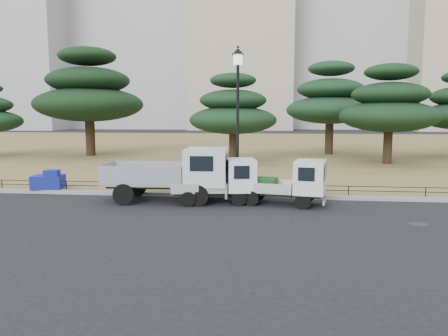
# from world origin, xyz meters

# --- Properties ---
(ground) EXTENTS (220.00, 220.00, 0.00)m
(ground) POSITION_xyz_m (0.00, 0.00, 0.00)
(ground) COLOR black
(lawn) EXTENTS (120.00, 56.00, 0.15)m
(lawn) POSITION_xyz_m (0.00, 30.60, 0.07)
(lawn) COLOR olive
(lawn) RESTS_ON ground
(curb) EXTENTS (120.00, 0.25, 0.16)m
(curb) POSITION_xyz_m (0.00, 2.60, 0.08)
(curb) COLOR gray
(curb) RESTS_ON ground
(truck_large) EXTENTS (4.88, 2.11, 2.10)m
(truck_large) POSITION_xyz_m (-1.93, 1.56, 1.17)
(truck_large) COLOR black
(truck_large) RESTS_ON ground
(truck_kei_front) EXTENTS (3.41, 1.89, 1.71)m
(truck_kei_front) POSITION_xyz_m (-0.06, 1.43, 0.85)
(truck_kei_front) COLOR black
(truck_kei_front) RESTS_ON ground
(truck_kei_rear) EXTENTS (3.48, 1.96, 1.72)m
(truck_kei_rear) POSITION_xyz_m (2.52, 1.38, 0.86)
(truck_kei_rear) COLOR black
(truck_kei_rear) RESTS_ON ground
(street_lamp) EXTENTS (0.53, 0.53, 5.93)m
(street_lamp) POSITION_xyz_m (0.47, 2.90, 4.16)
(street_lamp) COLOR black
(street_lamp) RESTS_ON lawn
(pipe_fence) EXTENTS (38.00, 0.04, 0.40)m
(pipe_fence) POSITION_xyz_m (0.00, 2.75, 0.44)
(pipe_fence) COLOR black
(pipe_fence) RESTS_ON lawn
(tarp_pile) EXTENTS (1.40, 1.11, 0.85)m
(tarp_pile) POSITION_xyz_m (-7.91, 2.94, 0.49)
(tarp_pile) COLOR #132097
(tarp_pile) RESTS_ON lawn
(manhole) EXTENTS (0.60, 0.60, 0.01)m
(manhole) POSITION_xyz_m (6.50, -1.20, 0.01)
(manhole) COLOR #2D2D30
(manhole) RESTS_ON ground
(pine_west_near) EXTENTS (8.44, 8.44, 8.44)m
(pine_west_near) POSITION_xyz_m (-12.49, 18.14, 5.02)
(pine_west_near) COLOR black
(pine_west_near) RESTS_ON lawn
(pine_center_left) EXTENTS (5.91, 5.91, 6.01)m
(pine_center_left) POSITION_xyz_m (-0.77, 14.36, 3.62)
(pine_center_left) COLOR black
(pine_center_left) RESTS_ON lawn
(pine_center_right) EXTENTS (7.08, 7.08, 7.51)m
(pine_center_right) POSITION_xyz_m (6.52, 21.38, 4.50)
(pine_center_right) COLOR black
(pine_center_right) RESTS_ON lawn
(pine_east_near) EXTENTS (6.48, 6.48, 6.55)m
(pine_east_near) POSITION_xyz_m (9.51, 14.77, 3.93)
(pine_east_near) COLOR black
(pine_east_near) RESTS_ON lawn
(tower_center_left) EXTENTS (22.00, 20.00, 55.00)m
(tower_center_left) POSITION_xyz_m (-5.00, 85.00, 27.50)
(tower_center_left) COLOR #AAA08C
(tower_center_left) RESTS_ON ground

